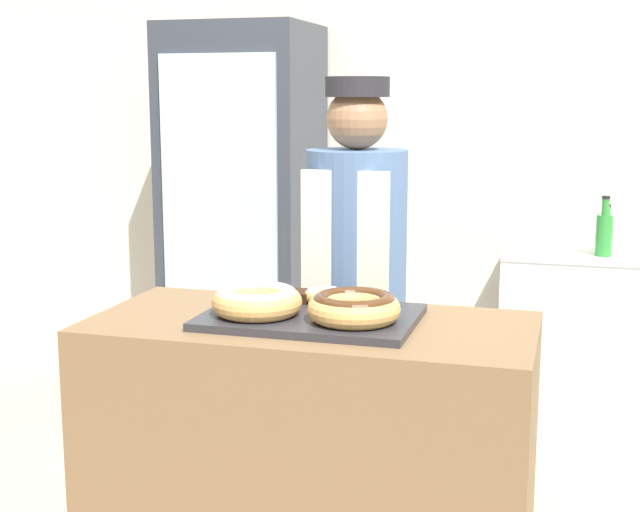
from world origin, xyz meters
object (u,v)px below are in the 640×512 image
object	(u,v)px
donut_light_glaze	(257,300)
donut_mini_center	(324,295)
serving_tray	(311,317)
donut_chocolate_glaze	(354,306)
brownie_back_right	(352,299)
beverage_fridge	(244,219)
bottle_green_b	(604,233)
brownie_back_left	(296,296)
baker_person	(355,295)
chest_freezer	(609,344)
bottle_green	(606,234)

from	to	relation	value
donut_light_glaze	donut_mini_center	size ratio (longest dim) A/B	2.09
donut_light_glaze	donut_mini_center	world-z (taller)	donut_light_glaze
serving_tray	donut_chocolate_glaze	bearing A→B (deg)	-22.29
brownie_back_right	beverage_fridge	xyz separation A→B (m)	(-0.97, 1.60, 0.00)
serving_tray	bottle_green_b	xyz separation A→B (m)	(0.87, 1.62, 0.05)
bottle_green_b	brownie_back_left	bearing A→B (deg)	-123.18
donut_light_glaze	brownie_back_left	distance (m)	0.22
baker_person	chest_freezer	bearing A→B (deg)	50.72
brownie_back_left	bottle_green	xyz separation A→B (m)	(0.97, 1.56, 0.01)
serving_tray	bottle_green_b	size ratio (longest dim) A/B	2.34
bottle_green	brownie_back_left	bearing A→B (deg)	-122.02
bottle_green	bottle_green_b	bearing A→B (deg)	-97.98
brownie_back_left	bottle_green	distance (m)	1.84
donut_mini_center	brownie_back_left	xyz separation A→B (m)	(-0.09, 0.00, -0.01)
donut_light_glaze	donut_chocolate_glaze	xyz separation A→B (m)	(0.29, 0.00, 0.00)
serving_tray	bottle_green	world-z (taller)	bottle_green
donut_light_glaze	brownie_back_left	world-z (taller)	donut_light_glaze
brownie_back_right	beverage_fridge	bearing A→B (deg)	121.21
bottle_green_b	baker_person	bearing A→B (deg)	-131.09
beverage_fridge	donut_mini_center	bearing A→B (deg)	-61.22
donut_mini_center	chest_freezer	world-z (taller)	donut_mini_center
donut_light_glaze	baker_person	distance (m)	0.69
brownie_back_right	bottle_green_b	xyz separation A→B (m)	(0.78, 1.47, 0.02)
donut_chocolate_glaze	donut_mini_center	distance (m)	0.25
donut_mini_center	donut_chocolate_glaze	bearing A→B (deg)	-54.42
bottle_green	donut_chocolate_glaze	bearing A→B (deg)	-112.65
brownie_back_left	brownie_back_right	distance (m)	0.18
donut_chocolate_glaze	donut_mini_center	world-z (taller)	donut_chocolate_glaze
beverage_fridge	bottle_green	size ratio (longest dim) A/B	8.74
beverage_fridge	brownie_back_right	bearing A→B (deg)	-58.79
donut_chocolate_glaze	baker_person	xyz separation A→B (m)	(-0.16, 0.67, -0.12)
beverage_fridge	chest_freezer	world-z (taller)	beverage_fridge
bottle_green	bottle_green_b	size ratio (longest dim) A/B	0.82
donut_mini_center	bottle_green_b	xyz separation A→B (m)	(0.87, 1.47, 0.02)
donut_mini_center	beverage_fridge	size ratio (longest dim) A/B	0.07
beverage_fridge	chest_freezer	size ratio (longest dim) A/B	1.98
donut_chocolate_glaze	bottle_green	world-z (taller)	bottle_green
brownie_back_right	bottle_green_b	distance (m)	1.67
brownie_back_right	baker_person	bearing A→B (deg)	102.50
donut_light_glaze	brownie_back_left	xyz separation A→B (m)	(0.06, 0.21, -0.03)
donut_mini_center	chest_freezer	size ratio (longest dim) A/B	0.13
donut_light_glaze	chest_freezer	world-z (taller)	donut_light_glaze
donut_light_glaze	brownie_back_left	size ratio (longest dim) A/B	2.83
beverage_fridge	serving_tray	bearing A→B (deg)	-63.28
chest_freezer	bottle_green_b	size ratio (longest dim) A/B	3.64
brownie_back_left	brownie_back_right	xyz separation A→B (m)	(0.18, 0.00, 0.00)
brownie_back_left	bottle_green	size ratio (longest dim) A/B	0.43
brownie_back_right	donut_mini_center	bearing A→B (deg)	180.00
serving_tray	donut_light_glaze	world-z (taller)	donut_light_glaze
donut_light_glaze	bottle_green_b	world-z (taller)	bottle_green_b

